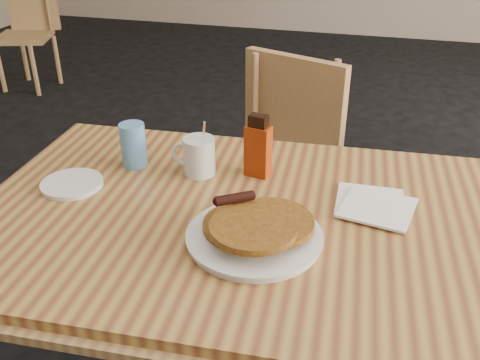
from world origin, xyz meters
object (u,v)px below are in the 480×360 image
Objects in this scene: chair_main_far at (286,162)px; blue_tumbler at (133,145)px; coffee_mug at (198,155)px; chair_wall_extra at (28,23)px; syrup_bottle at (258,148)px; main_table at (240,228)px; pancake_plate at (255,231)px.

chair_main_far is 7.57× the size of blue_tumbler.
chair_wall_extra is at bearing 129.26° from coffee_mug.
chair_main_far is 0.59m from syrup_bottle.
blue_tumbler is at bearing 177.23° from coffee_mug.
main_table is 0.13m from pancake_plate.
main_table is 0.23m from syrup_bottle.
chair_wall_extra is 3.67m from pancake_plate.
chair_main_far is 0.85m from pancake_plate.
syrup_bottle is at bearing 8.15° from coffee_mug.
pancake_plate is at bearing -66.35° from syrup_bottle.
coffee_mug is 0.93× the size of syrup_bottle.
coffee_mug reaches higher than blue_tumbler.
pancake_plate is at bearing -57.99° from main_table.
chair_wall_extra reaches higher than main_table.
main_table is 0.39m from blue_tumbler.
blue_tumbler is (-0.40, 0.26, 0.03)m from pancake_plate.
chair_main_far reaches higher than pancake_plate.
coffee_mug is at bearing 130.26° from pancake_plate.
main_table is 11.29× the size of blue_tumbler.
chair_main_far reaches higher than main_table.
blue_tumbler reaches higher than chair_wall_extra.
pancake_plate reaches higher than main_table.
pancake_plate is 0.34m from coffee_mug.
coffee_mug is 0.16m from syrup_bottle.
syrup_bottle is at bearing -63.62° from chair_wall_extra.
chair_main_far is 0.62m from coffee_mug.
chair_main_far is at bearing 102.76° from syrup_bottle.
main_table is at bearing 122.01° from pancake_plate.
syrup_bottle reaches higher than main_table.
pancake_plate is at bearing -66.13° from chair_wall_extra.
pancake_plate is 2.46× the size of blue_tumbler.
syrup_bottle is at bearing 91.97° from main_table.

